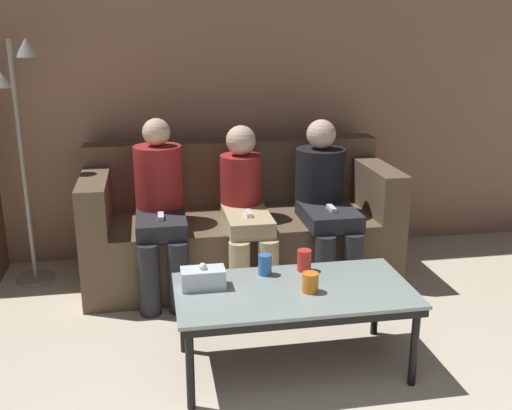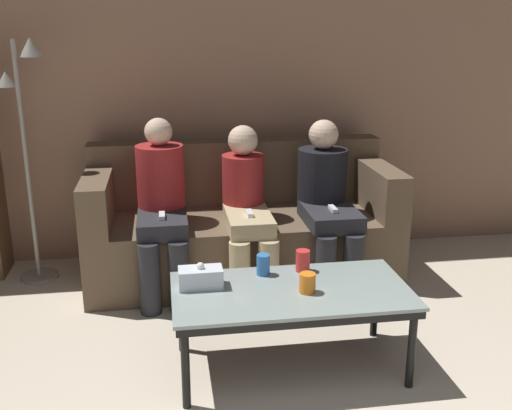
{
  "view_description": "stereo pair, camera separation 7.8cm",
  "coord_description": "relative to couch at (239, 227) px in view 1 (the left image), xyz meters",
  "views": [
    {
      "loc": [
        -0.59,
        -0.97,
        1.71
      ],
      "look_at": [
        0.0,
        2.31,
        0.71
      ],
      "focal_mm": 42.0,
      "sensor_mm": 36.0,
      "label": 1
    },
    {
      "loc": [
        -0.51,
        -0.98,
        1.71
      ],
      "look_at": [
        0.0,
        2.31,
        0.71
      ],
      "focal_mm": 42.0,
      "sensor_mm": 36.0,
      "label": 2
    }
  ],
  "objects": [
    {
      "name": "coffee_table",
      "position": [
        0.08,
        -1.28,
        0.06
      ],
      "size": [
        1.19,
        0.62,
        0.45
      ],
      "color": "#8C9E99",
      "rests_on": "ground_plane"
    },
    {
      "name": "standing_lamp",
      "position": [
        -1.41,
        0.13,
        0.66
      ],
      "size": [
        0.31,
        0.26,
        1.64
      ],
      "color": "gray",
      "rests_on": "ground_plane"
    },
    {
      "name": "couch",
      "position": [
        0.0,
        0.0,
        0.0
      ],
      "size": [
        2.1,
        0.85,
        0.91
      ],
      "color": "brown",
      "rests_on": "ground_plane"
    },
    {
      "name": "cup_near_left",
      "position": [
        0.19,
        -1.07,
        0.16
      ],
      "size": [
        0.07,
        0.07,
        0.12
      ],
      "color": "red",
      "rests_on": "coffee_table"
    },
    {
      "name": "seated_person_mid_left",
      "position": [
        0.0,
        -0.26,
        0.23
      ],
      "size": [
        0.31,
        0.7,
        1.08
      ],
      "color": "tan",
      "rests_on": "ground_plane"
    },
    {
      "name": "cup_near_right",
      "position": [
        -0.03,
        -1.08,
        0.16
      ],
      "size": [
        0.07,
        0.07,
        0.11
      ],
      "color": "#3372BF",
      "rests_on": "coffee_table"
    },
    {
      "name": "wall_back",
      "position": [
        0.0,
        0.5,
        0.96
      ],
      "size": [
        12.0,
        0.06,
        2.6
      ],
      "color": "#9E755B",
      "rests_on": "ground_plane"
    },
    {
      "name": "tissue_box",
      "position": [
        -0.36,
        -1.19,
        0.15
      ],
      "size": [
        0.22,
        0.12,
        0.13
      ],
      "color": "silver",
      "rests_on": "coffee_table"
    },
    {
      "name": "cup_far_center",
      "position": [
        0.15,
        -1.33,
        0.15
      ],
      "size": [
        0.08,
        0.08,
        0.1
      ],
      "color": "orange",
      "rests_on": "coffee_table"
    },
    {
      "name": "seated_person_left_end",
      "position": [
        -0.55,
        -0.22,
        0.27
      ],
      "size": [
        0.31,
        0.66,
        1.14
      ],
      "color": "#28282D",
      "rests_on": "ground_plane"
    },
    {
      "name": "seated_person_mid_right",
      "position": [
        0.55,
        -0.23,
        0.26
      ],
      "size": [
        0.34,
        0.71,
        1.11
      ],
      "color": "#28282D",
      "rests_on": "ground_plane"
    }
  ]
}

